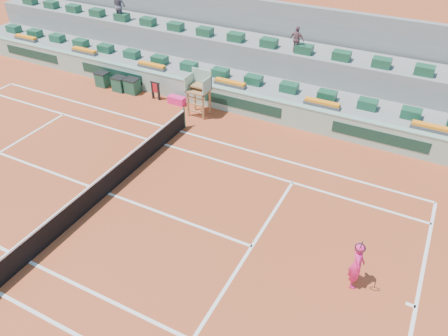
{
  "coord_description": "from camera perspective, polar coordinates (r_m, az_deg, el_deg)",
  "views": [
    {
      "loc": [
        10.48,
        -10.03,
        11.25
      ],
      "look_at": [
        4.0,
        2.5,
        1.0
      ],
      "focal_mm": 35.0,
      "sensor_mm": 36.0,
      "label": 1
    }
  ],
  "objects": [
    {
      "name": "ground",
      "position": [
        18.36,
        -14.86,
        -3.23
      ],
      "size": [
        90.0,
        90.0,
        0.0
      ],
      "primitive_type": "plane",
      "color": "#A53F20",
      "rests_on": "ground"
    },
    {
      "name": "flower_planters",
      "position": [
        24.57,
        -4.53,
        12.1
      ],
      "size": [
        26.8,
        0.36,
        0.28
      ],
      "color": "#515151",
      "rests_on": "seating_tier_lower"
    },
    {
      "name": "umpire_chair",
      "position": [
        22.61,
        -3.24,
        10.52
      ],
      "size": [
        1.1,
        0.9,
        2.4
      ],
      "color": "olive",
      "rests_on": "ground"
    },
    {
      "name": "advertising_hoarding",
      "position": [
        23.77,
        -1.9,
        9.47
      ],
      "size": [
        36.0,
        0.34,
        1.26
      ],
      "color": "#95BBA6",
      "rests_on": "ground"
    },
    {
      "name": "drink_cooler_c",
      "position": [
        27.09,
        -15.59,
        11.11
      ],
      "size": [
        0.74,
        0.64,
        0.84
      ],
      "color": "#184A36",
      "rests_on": "ground"
    },
    {
      "name": "court_lines",
      "position": [
        18.35,
        -14.87,
        -3.22
      ],
      "size": [
        23.89,
        11.09,
        0.01
      ],
      "color": "white",
      "rests_on": "ground"
    },
    {
      "name": "seat_row_lower",
      "position": [
        24.49,
        -0.48,
        12.34
      ],
      "size": [
        32.9,
        0.6,
        0.44
      ],
      "color": "#1A4E33",
      "rests_on": "seating_tier_lower"
    },
    {
      "name": "drink_cooler_b",
      "position": [
        26.25,
        -13.51,
        10.64
      ],
      "size": [
        0.74,
        0.64,
        0.84
      ],
      "color": "#184A36",
      "rests_on": "ground"
    },
    {
      "name": "tennis_player",
      "position": [
        14.42,
        16.98,
        -11.96
      ],
      "size": [
        0.58,
        0.93,
        2.28
      ],
      "color": "#FE217C",
      "rests_on": "ground"
    },
    {
      "name": "seating_tier_upper",
      "position": [
        26.6,
        2.11,
        14.02
      ],
      "size": [
        36.0,
        2.4,
        2.6
      ],
      "primitive_type": "cube",
      "color": "gray",
      "rests_on": "ground"
    },
    {
      "name": "seating_tier_lower",
      "position": [
        25.55,
        0.49,
        11.37
      ],
      "size": [
        36.0,
        4.0,
        1.2
      ],
      "primitive_type": "cube",
      "color": "gray",
      "rests_on": "ground"
    },
    {
      "name": "drink_cooler_a",
      "position": [
        25.86,
        -11.91,
        10.47
      ],
      "size": [
        0.81,
        0.7,
        0.84
      ],
      "color": "#184A36",
      "rests_on": "ground"
    },
    {
      "name": "player_bag",
      "position": [
        24.31,
        -6.19,
        8.8
      ],
      "size": [
        0.97,
        0.43,
        0.43
      ],
      "primitive_type": "cube",
      "color": "#FE217C",
      "rests_on": "ground"
    },
    {
      "name": "spectator_left",
      "position": [
        29.67,
        -13.51,
        19.95
      ],
      "size": [
        0.98,
        0.83,
        1.79
      ],
      "primitive_type": "imported",
      "rotation": [
        0.0,
        0.0,
        2.96
      ],
      "color": "#4F4F5C",
      "rests_on": "seating_tier_upper"
    },
    {
      "name": "stadium_back_wall",
      "position": [
        27.64,
        3.65,
        16.83
      ],
      "size": [
        36.0,
        0.4,
        4.4
      ],
      "primitive_type": "cube",
      "color": "gray",
      "rests_on": "ground"
    },
    {
      "name": "spectator_mid",
      "position": [
        24.03,
        9.5,
        16.21
      ],
      "size": [
        0.87,
        0.5,
        1.39
      ],
      "primitive_type": "imported",
      "rotation": [
        0.0,
        0.0,
        2.94
      ],
      "color": "#7C535D",
      "rests_on": "seating_tier_upper"
    },
    {
      "name": "tennis_net",
      "position": [
        18.04,
        -15.12,
        -1.93
      ],
      "size": [
        0.1,
        11.97,
        1.1
      ],
      "color": "black",
      "rests_on": "ground"
    },
    {
      "name": "seat_row_upper",
      "position": [
        25.55,
        1.58,
        16.73
      ],
      "size": [
        32.9,
        0.6,
        0.44
      ],
      "color": "#1A4E33",
      "rests_on": "seating_tier_upper"
    },
    {
      "name": "towel_rack",
      "position": [
        24.78,
        -8.95,
        10.12
      ],
      "size": [
        0.61,
        0.1,
        1.03
      ],
      "color": "black",
      "rests_on": "ground"
    }
  ]
}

